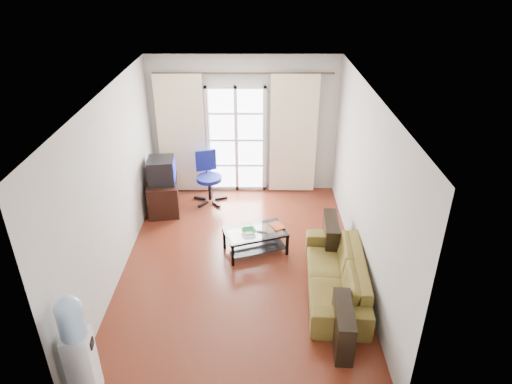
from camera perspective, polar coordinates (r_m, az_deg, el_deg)
floor at (r=7.21m, az=-1.93°, el=-9.04°), size 5.20×5.20×0.00m
ceiling at (r=5.99m, az=-2.35°, el=12.06°), size 5.20×5.20×0.00m
wall_back at (r=8.88m, az=-1.51°, el=8.29°), size 3.60×0.02×2.70m
wall_front at (r=4.35m, az=-3.38°, el=-15.46°), size 3.60×0.02×2.70m
wall_left at (r=6.80m, az=-17.45°, el=0.52°), size 0.02×5.20×2.70m
wall_right at (r=6.67m, az=13.54°, el=0.49°), size 0.02×5.20×2.70m
french_door at (r=8.93m, az=-2.47°, el=6.50°), size 1.16×0.06×2.15m
curtain_rod at (r=8.49m, az=-1.62°, el=14.62°), size 3.30×0.04×0.04m
curtain_left at (r=8.93m, az=-9.30°, el=7.03°), size 0.90×0.07×2.35m
curtain_right at (r=8.84m, az=4.69°, el=7.08°), size 0.90×0.07×2.35m
radiator at (r=9.19m, az=3.54°, el=2.06°), size 0.64×0.12×0.64m
sofa at (r=6.64m, az=9.94°, el=-10.10°), size 2.09×1.04×0.58m
coffee_table at (r=7.35m, az=-0.08°, el=-5.82°), size 1.09×0.83×0.39m
bowl at (r=7.21m, az=-0.90°, el=-4.97°), size 0.39×0.39×0.06m
book at (r=7.34m, az=2.09°, el=-4.47°), size 0.38×0.39×0.02m
remote at (r=7.24m, az=0.73°, el=-5.00°), size 0.16×0.07×0.02m
tv_stand at (r=8.66m, az=-11.52°, el=-0.45°), size 0.68×0.90×0.60m
crt_tv at (r=8.40m, az=-11.87°, el=2.65°), size 0.54×0.54×0.45m
task_chair at (r=8.85m, az=-5.86°, el=0.61°), size 0.85×0.85×0.99m
water_cooler at (r=5.31m, az=-21.40°, el=-17.55°), size 0.32×0.31×1.37m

